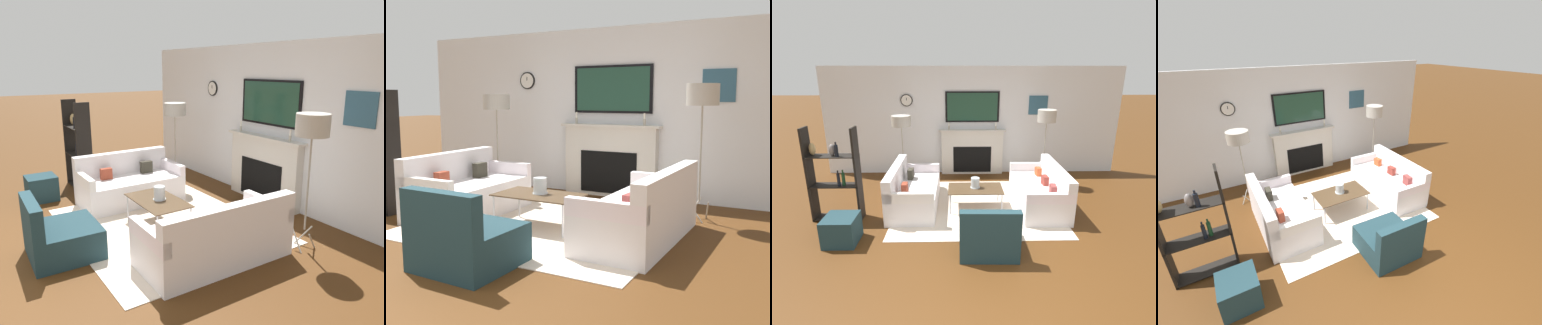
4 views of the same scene
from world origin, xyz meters
The scene contains 11 objects.
fireplace_wall centered at (0.00, 5.08, 1.23)m, with size 7.49×0.28×2.70m.
area_rug centered at (0.00, 3.01, 0.01)m, with size 3.13×2.64×0.01m.
couch_left centered at (-1.26, 3.01, 0.29)m, with size 0.88×1.72×0.84m.
couch_right centered at (1.26, 3.00, 0.29)m, with size 0.87×1.84×0.82m.
armchair centered at (0.08, 1.46, 0.25)m, with size 0.87×0.86×0.79m.
coffee_table centered at (-0.03, 2.91, 0.39)m, with size 1.05×0.61×0.42m.
hurricane_candle centered at (-0.03, 2.94, 0.51)m, with size 0.19×0.19×0.20m.
floor_lamp_left centered at (-1.62, 4.16, 1.50)m, with size 0.42×0.42×1.65m.
floor_lamp_right centered at (1.62, 4.16, 1.60)m, with size 0.41×0.41×1.77m.
shelf_unit centered at (-2.55, 2.52, 0.85)m, with size 0.87×0.28×1.69m.
ottoman centered at (-2.20, 1.73, 0.22)m, with size 0.50×0.50×0.44m.
Camera 3 is at (-0.36, -2.47, 2.62)m, focal length 28.00 mm.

